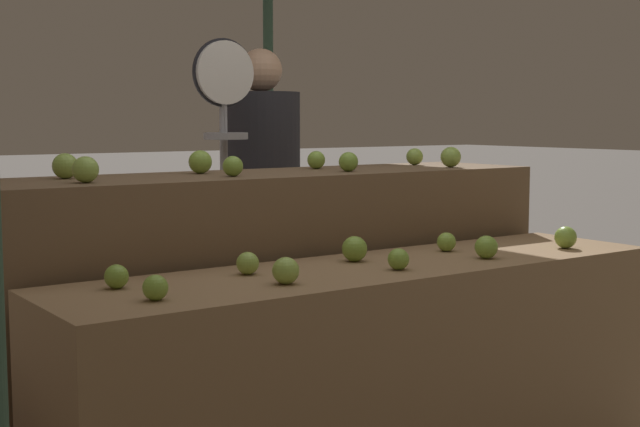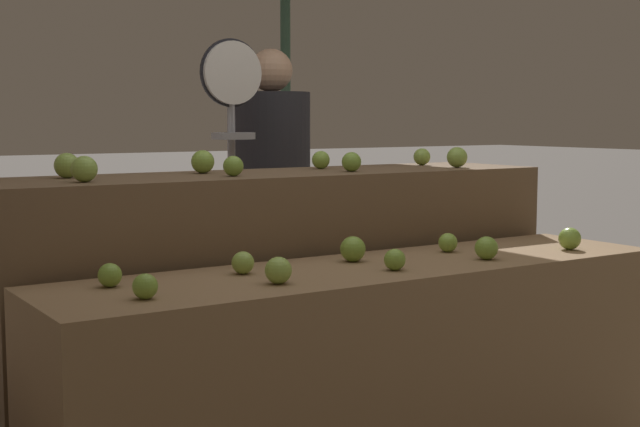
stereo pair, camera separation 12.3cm
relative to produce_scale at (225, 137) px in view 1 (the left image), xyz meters
The scene contains 21 objects.
display_counter_front 1.48m from the produce_scale, 95.74° to the right, with size 2.25×0.55×0.81m, color olive.
display_counter_back 0.93m from the produce_scale, 101.09° to the right, with size 2.25×0.55×1.09m, color brown.
apple_front_0 1.69m from the produce_scale, 125.79° to the right, with size 0.07×0.07×0.07m, color #7AA338.
apple_front_1 1.50m from the produce_scale, 112.19° to the right, with size 0.08×0.08×0.08m, color #8EB247.
apple_front_2 1.40m from the produce_scale, 94.77° to the right, with size 0.07×0.07×0.07m, color #7AA338.
apple_front_3 1.42m from the produce_scale, 77.68° to the right, with size 0.08×0.08×0.08m, color #7AA338.
apple_front_4 1.56m from the produce_scale, 61.70° to the right, with size 0.08×0.08×0.08m, color #84AD3D.
apple_front_5 1.54m from the produce_scale, 131.38° to the right, with size 0.07×0.07×0.07m, color #7AA338.
apple_front_6 1.32m from the produce_scale, 116.10° to the right, with size 0.07×0.07×0.07m, color #8EB247.
apple_front_7 1.19m from the produce_scale, 96.20° to the right, with size 0.09×0.09×0.09m, color #7AA338.
apple_front_8 1.23m from the produce_scale, 75.33° to the right, with size 0.07×0.07×0.07m, color #84AD3D.
apple_back_0 1.20m from the produce_scale, 141.16° to the right, with size 0.09×0.09×0.09m, color #8EB247.
apple_back_1 0.85m from the produce_scale, 117.27° to the right, with size 0.07×0.07×0.07m, color #7AA338.
apple_back_2 0.77m from the produce_scale, 79.96° to the right, with size 0.08×0.08×0.08m, color #7AA338.
apple_back_3 1.01m from the produce_scale, 47.65° to the right, with size 0.09×0.09×0.09m, color #8EB247.
apple_back_4 1.06m from the produce_scale, 150.57° to the right, with size 0.09×0.09×0.09m, color #8EB247.
apple_back_5 0.67m from the produce_scale, 127.21° to the right, with size 0.09×0.09×0.09m, color #84AD3D.
apple_back_6 0.55m from the produce_scale, 75.31° to the right, with size 0.07×0.07×0.07m, color #84AD3D.
apple_back_7 0.86m from the produce_scale, 37.98° to the right, with size 0.08×0.08×0.08m, color #8EB247.
produce_scale is the anchor object (origin of this frame).
person_vendor_at_scale 0.57m from the produce_scale, 39.53° to the left, with size 0.48×0.48×1.65m.
Camera 1 is at (-1.84, -2.30, 1.30)m, focal length 50.00 mm.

